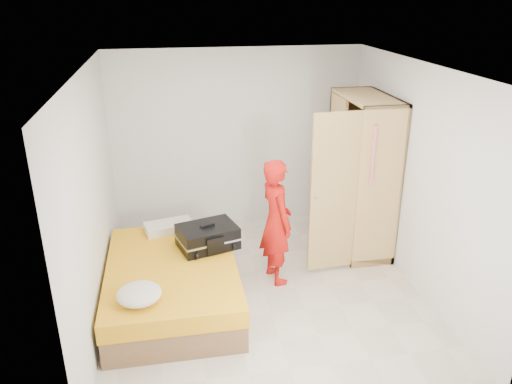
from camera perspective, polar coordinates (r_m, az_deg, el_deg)
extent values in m
plane|color=beige|center=(6.04, 0.84, -11.26)|extent=(4.00, 4.00, 0.00)
plane|color=white|center=(5.09, 1.00, 13.96)|extent=(4.00, 4.00, 0.00)
cube|color=white|center=(7.30, -2.15, 6.05)|extent=(3.60, 0.02, 2.60)
cube|color=white|center=(3.71, 7.04, -11.21)|extent=(3.60, 0.02, 2.60)
cube|color=white|center=(5.40, -18.18, -1.04)|extent=(0.02, 4.00, 2.60)
cube|color=white|center=(6.02, 17.96, 1.39)|extent=(0.02, 4.00, 2.60)
cube|color=brown|center=(5.84, -9.44, -11.12)|extent=(1.40, 2.00, 0.30)
cube|color=gold|center=(5.71, -9.59, -9.02)|extent=(1.42, 2.02, 0.20)
cube|color=#E1B16D|center=(6.85, 14.09, 2.08)|extent=(0.04, 1.20, 2.10)
cube|color=#E1B16D|center=(6.25, 13.93, 0.13)|extent=(0.58, 0.04, 2.10)
cube|color=#E1B16D|center=(7.25, 10.32, 3.53)|extent=(0.58, 0.04, 2.10)
cube|color=#E1B16D|center=(6.47, 12.72, 10.54)|extent=(0.58, 1.20, 0.04)
cube|color=tan|center=(7.14, 11.36, -5.59)|extent=(0.58, 1.20, 0.10)
cube|color=#E1B16D|center=(6.91, 9.00, 2.68)|extent=(0.04, 0.59, 2.00)
cube|color=#E1B16D|center=(6.04, 8.86, -0.25)|extent=(0.59, 0.08, 2.00)
cylinder|color=#B2B2B7|center=(6.50, 12.60, 9.16)|extent=(0.02, 1.10, 0.02)
imported|color=red|center=(5.92, 2.32, -3.39)|extent=(0.48, 0.63, 1.55)
cube|color=black|center=(5.91, -5.55, -5.07)|extent=(0.76, 0.63, 0.26)
cube|color=black|center=(5.84, -5.60, -3.79)|extent=(0.18, 0.09, 0.03)
ellipsoid|color=beige|center=(5.07, -13.20, -11.29)|extent=(0.44, 0.44, 0.17)
cube|color=beige|center=(6.38, -9.91, -3.92)|extent=(0.64, 0.42, 0.11)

